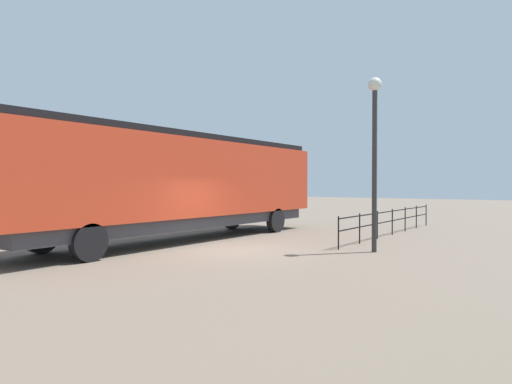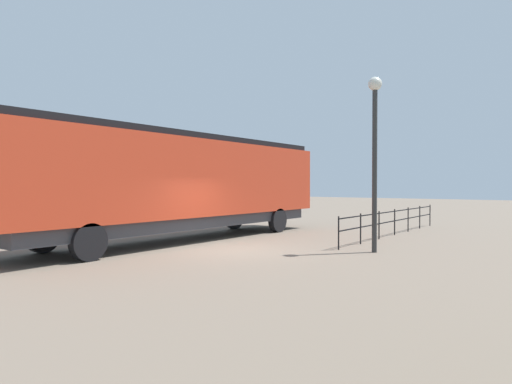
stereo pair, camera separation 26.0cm
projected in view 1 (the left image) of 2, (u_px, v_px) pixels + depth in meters
The scene contains 4 objects.
ground_plane at pixel (233, 250), 14.76m from camera, with size 120.00×120.00×0.00m, color #756656.
locomotive at pixel (188, 182), 17.58m from camera, with size 2.90×15.13×4.14m.
lamp_post at pixel (375, 137), 14.32m from camera, with size 0.44×0.44×5.67m.
platform_fence at pixel (392, 218), 19.31m from camera, with size 0.05×10.93×1.13m.
Camera 1 is at (9.23, -11.50, 2.19)m, focal length 30.99 mm.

